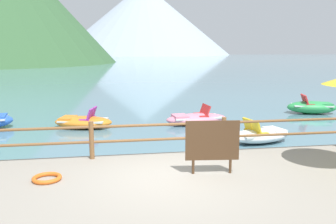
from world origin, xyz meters
TOP-DOWN VIEW (x-y plane):
  - ground_plane at (0.00, 40.00)m, footprint 200.00×200.00m
  - dock_railing at (-0.00, 1.55)m, footprint 23.92×0.12m
  - sign_board at (0.95, 0.04)m, footprint 1.18×0.17m
  - life_ring at (-2.57, 0.19)m, footprint 0.61×0.61m
  - pedal_boat_0 at (3.73, 3.82)m, footprint 2.34×1.59m
  - pedal_boat_1 at (-2.30, 7.01)m, footprint 2.52×1.74m
  - pedal_boat_2 at (2.27, 6.94)m, footprint 2.67×1.35m
  - pedal_boat_4 at (8.33, 8.43)m, footprint 2.50×1.64m
  - distant_peak at (13.77, 148.32)m, footprint 72.14×72.14m

SIDE VIEW (x-z plane):
  - ground_plane at x=0.00m, z-range 0.00..0.00m
  - pedal_boat_2 at x=2.27m, z-range -0.16..0.64m
  - pedal_boat_0 at x=3.73m, z-range -0.16..0.64m
  - pedal_boat_1 at x=-2.30m, z-range -0.16..0.65m
  - pedal_boat_4 at x=8.33m, z-range -0.14..0.77m
  - life_ring at x=-2.57m, z-range 0.40..0.49m
  - dock_railing at x=0.00m, z-range 0.50..1.45m
  - sign_board at x=0.95m, z-range 0.53..1.72m
  - distant_peak at x=13.77m, z-range 0.00..29.09m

